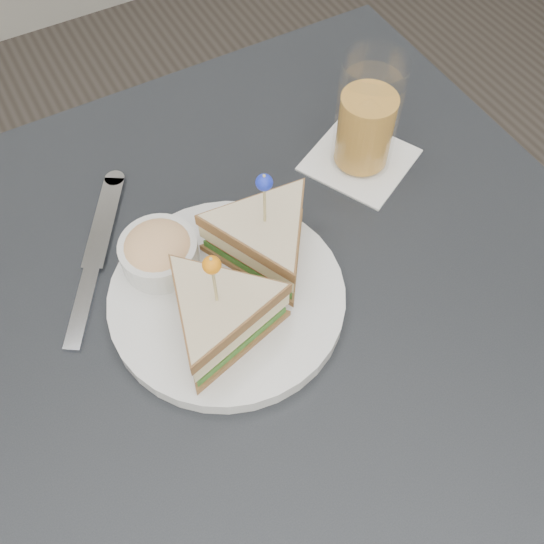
{
  "coord_description": "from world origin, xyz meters",
  "views": [
    {
      "loc": [
        -0.15,
        -0.28,
        1.31
      ],
      "look_at": [
        0.01,
        0.01,
        0.8
      ],
      "focal_mm": 40.0,
      "sensor_mm": 36.0,
      "label": 1
    }
  ],
  "objects": [
    {
      "name": "ground_plane",
      "position": [
        0.0,
        0.0,
        0.0
      ],
      "size": [
        3.5,
        3.5,
        0.0
      ],
      "primitive_type": "plane",
      "color": "#3F3833"
    },
    {
      "name": "table",
      "position": [
        0.0,
        0.0,
        0.67
      ],
      "size": [
        0.8,
        0.8,
        0.75
      ],
      "color": "black",
      "rests_on": "ground"
    },
    {
      "name": "plate_meal",
      "position": [
        -0.03,
        0.03,
        0.79
      ],
      "size": [
        0.31,
        0.31,
        0.15
      ],
      "rotation": [
        0.0,
        0.0,
        -0.26
      ],
      "color": "silver",
      "rests_on": "table"
    },
    {
      "name": "cutlery_knife",
      "position": [
        -0.14,
        0.15,
        0.75
      ],
      "size": [
        0.15,
        0.22,
        0.01
      ],
      "rotation": [
        0.0,
        0.0,
        -0.56
      ],
      "color": "silver",
      "rests_on": "table"
    },
    {
      "name": "drink_set",
      "position": [
        0.2,
        0.13,
        0.82
      ],
      "size": [
        0.16,
        0.16,
        0.15
      ],
      "rotation": [
        0.0,
        0.0,
        0.47
      ],
      "color": "white",
      "rests_on": "table"
    }
  ]
}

